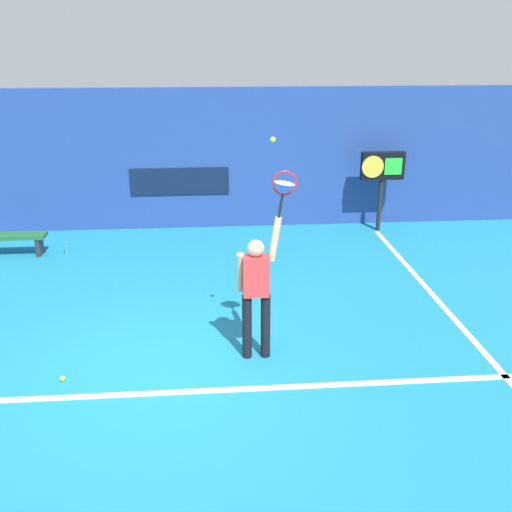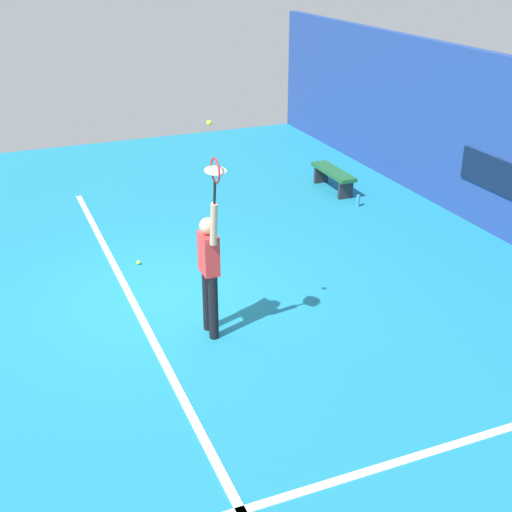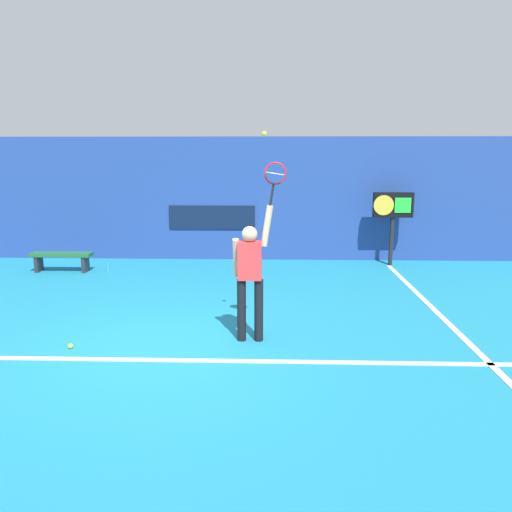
{
  "view_description": "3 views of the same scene",
  "coord_description": "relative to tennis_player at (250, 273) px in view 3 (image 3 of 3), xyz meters",
  "views": [
    {
      "loc": [
        0.67,
        -6.54,
        4.09
      ],
      "look_at": [
        1.3,
        1.09,
        1.18
      ],
      "focal_mm": 40.32,
      "sensor_mm": 36.0,
      "label": 1
    },
    {
      "loc": [
        8.93,
        -2.17,
        4.91
      ],
      "look_at": [
        1.26,
        0.98,
        1.06
      ],
      "focal_mm": 48.09,
      "sensor_mm": 36.0,
      "label": 2
    },
    {
      "loc": [
        1.56,
        -6.77,
        2.68
      ],
      "look_at": [
        1.31,
        0.84,
        1.16
      ],
      "focal_mm": 35.83,
      "sensor_mm": 36.0,
      "label": 3
    }
  ],
  "objects": [
    {
      "name": "court_baseline",
      "position": [
        -1.24,
        -0.8,
        -1.01
      ],
      "size": [
        10.0,
        0.1,
        0.01
      ],
      "primitive_type": "cube",
      "color": "white",
      "rests_on": "ground_plane"
    },
    {
      "name": "court_sideline",
      "position": [
        3.16,
        1.67,
        -1.01
      ],
      "size": [
        0.1,
        7.0,
        0.01
      ],
      "primitive_type": "cube",
      "color": "white",
      "rests_on": "ground_plane"
    },
    {
      "name": "back_wall",
      "position": [
        -1.24,
        5.96,
        0.55
      ],
      "size": [
        18.0,
        0.2,
        3.12
      ],
      "primitive_type": "cube",
      "color": "navy",
      "rests_on": "ground_plane"
    },
    {
      "name": "water_bottle",
      "position": [
        -3.5,
        4.32,
        -0.89
      ],
      "size": [
        0.07,
        0.07,
        0.24
      ],
      "primitive_type": "cylinder",
      "color": "#338CD8",
      "rests_on": "ground_plane"
    },
    {
      "name": "court_bench",
      "position": [
        -4.57,
        4.32,
        -0.67
      ],
      "size": [
        1.4,
        0.36,
        0.45
      ],
      "color": "#1E592D",
      "rests_on": "ground_plane"
    },
    {
      "name": "sponsor_banner_center",
      "position": [
        -1.24,
        5.84,
        0.09
      ],
      "size": [
        2.2,
        0.03,
        0.6
      ],
      "primitive_type": "cube",
      "color": "#0C1933"
    },
    {
      "name": "scoreboard_clock",
      "position": [
        3.22,
        5.31,
        0.39
      ],
      "size": [
        0.96,
        0.2,
        1.78
      ],
      "color": "black",
      "rests_on": "ground_plane"
    },
    {
      "name": "spare_ball",
      "position": [
        -2.51,
        -0.41,
        -0.98
      ],
      "size": [
        0.07,
        0.07,
        0.07
      ],
      "primitive_type": "sphere",
      "color": "#CCE033",
      "rests_on": "ground_plane"
    },
    {
      "name": "tennis_ball",
      "position": [
        0.2,
        -0.01,
        1.95
      ],
      "size": [
        0.07,
        0.07,
        0.07
      ],
      "primitive_type": "sphere",
      "color": "#CCE033"
    },
    {
      "name": "ground_plane",
      "position": [
        -1.24,
        -0.33,
        -1.01
      ],
      "size": [
        18.0,
        18.0,
        0.0
      ],
      "primitive_type": "plane",
      "color": "teal"
    },
    {
      "name": "tennis_player",
      "position": [
        0.0,
        0.0,
        0.0
      ],
      "size": [
        0.58,
        0.31,
        1.99
      ],
      "color": "black",
      "rests_on": "ground_plane"
    },
    {
      "name": "tennis_racket",
      "position": [
        0.35,
        -0.0,
        1.38
      ],
      "size": [
        0.36,
        0.27,
        0.62
      ],
      "color": "black"
    }
  ]
}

